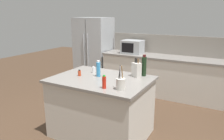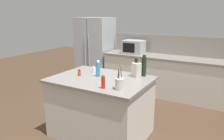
# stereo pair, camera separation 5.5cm
# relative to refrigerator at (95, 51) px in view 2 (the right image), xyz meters

# --- Properties ---
(ground_plane) EXTENTS (14.00, 14.00, 0.00)m
(ground_plane) POSITION_rel_refrigerator_xyz_m (1.63, -2.25, -0.90)
(ground_plane) COLOR #473323
(back_counter_run) EXTENTS (2.86, 0.66, 0.94)m
(back_counter_run) POSITION_rel_refrigerator_xyz_m (1.93, -0.05, -0.43)
(back_counter_run) COLOR beige
(back_counter_run) RESTS_ON ground_plane
(wall_backsplash) EXTENTS (2.82, 0.03, 0.46)m
(wall_backsplash) POSITION_rel_refrigerator_xyz_m (1.93, 0.27, 0.27)
(wall_backsplash) COLOR gray
(wall_backsplash) RESTS_ON back_counter_run
(kitchen_island) EXTENTS (1.48, 1.08, 0.94)m
(kitchen_island) POSITION_rel_refrigerator_xyz_m (1.63, -2.25, -0.43)
(kitchen_island) COLOR beige
(kitchen_island) RESTS_ON ground_plane
(refrigerator) EXTENTS (0.91, 0.75, 1.79)m
(refrigerator) POSITION_rel_refrigerator_xyz_m (0.00, 0.00, 0.00)
(refrigerator) COLOR #ADB2B7
(refrigerator) RESTS_ON ground_plane
(microwave) EXTENTS (0.50, 0.39, 0.32)m
(microwave) POSITION_rel_refrigerator_xyz_m (1.18, -0.05, 0.20)
(microwave) COLOR #ADB2B7
(microwave) RESTS_ON back_counter_run
(knife_block) EXTENTS (0.16, 0.15, 0.29)m
(knife_block) POSITION_rel_refrigerator_xyz_m (2.07, -1.90, 0.16)
(knife_block) COLOR beige
(knife_block) RESTS_ON kitchen_island
(utensil_crock) EXTENTS (0.12, 0.12, 0.32)m
(utensil_crock) POSITION_rel_refrigerator_xyz_m (2.12, -2.56, 0.12)
(utensil_crock) COLOR beige
(utensil_crock) RESTS_ON kitchen_island
(hot_sauce_bottle) EXTENTS (0.05, 0.05, 0.18)m
(hot_sauce_bottle) POSITION_rel_refrigerator_xyz_m (1.91, -2.62, 0.13)
(hot_sauce_bottle) COLOR red
(hot_sauce_bottle) RESTS_ON kitchen_island
(spice_jar_paprika) EXTENTS (0.05, 0.05, 0.10)m
(spice_jar_paprika) POSITION_rel_refrigerator_xyz_m (1.26, -2.30, 0.09)
(spice_jar_paprika) COLOR #B73D1E
(spice_jar_paprika) RESTS_ON kitchen_island
(wine_bottle) EXTENTS (0.08, 0.08, 0.34)m
(wine_bottle) POSITION_rel_refrigerator_xyz_m (2.15, -1.80, 0.20)
(wine_bottle) COLOR black
(wine_bottle) RESTS_ON kitchen_island
(dish_soap_bottle) EXTENTS (0.06, 0.06, 0.26)m
(dish_soap_bottle) POSITION_rel_refrigerator_xyz_m (1.54, -2.18, 0.16)
(dish_soap_bottle) COLOR #3384BC
(dish_soap_bottle) RESTS_ON kitchen_island
(salt_shaker) EXTENTS (0.06, 0.06, 0.11)m
(salt_shaker) POSITION_rel_refrigerator_xyz_m (1.35, -2.03, 0.09)
(salt_shaker) COLOR silver
(salt_shaker) RESTS_ON kitchen_island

